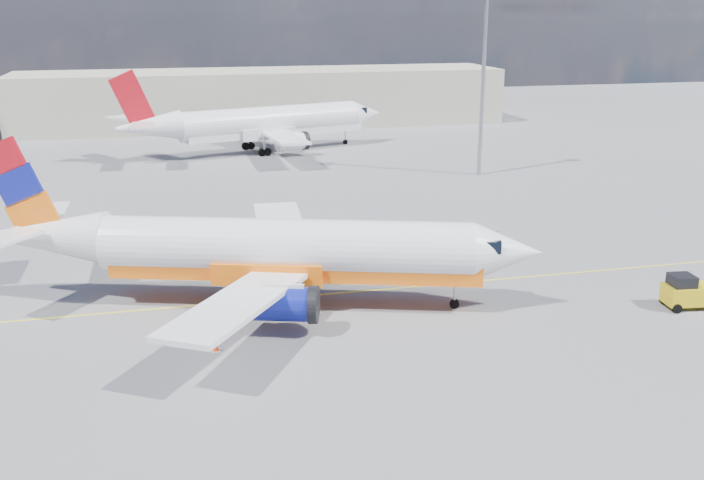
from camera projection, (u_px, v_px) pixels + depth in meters
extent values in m
plane|color=slate|center=(352.00, 311.00, 45.25)|extent=(240.00, 240.00, 0.00)
cube|color=yellow|center=(340.00, 293.00, 48.04)|extent=(70.00, 0.15, 0.01)
cube|color=#B9B39F|center=(263.00, 98.00, 115.03)|extent=(70.00, 14.00, 8.00)
cylinder|color=white|center=(287.00, 247.00, 45.30)|extent=(21.40, 9.82, 3.31)
cone|color=white|center=(508.00, 252.00, 44.40)|extent=(4.74, 4.36, 3.31)
cone|color=white|center=(50.00, 236.00, 46.22)|extent=(7.46, 5.11, 3.15)
cube|color=black|center=(485.00, 242.00, 44.34)|extent=(2.27, 2.65, 0.68)
cube|color=orange|center=(296.00, 266.00, 45.59)|extent=(21.22, 9.27, 1.17)
cube|color=white|center=(281.00, 229.00, 52.18)|extent=(3.95, 11.89, 0.78)
cube|color=white|center=(238.00, 303.00, 39.14)|extent=(8.86, 11.56, 0.78)
cylinder|color=navy|center=(306.00, 254.00, 49.97)|extent=(3.91, 2.85, 1.85)
cylinder|color=navy|center=(284.00, 304.00, 41.59)|extent=(3.91, 2.85, 1.85)
cylinder|color=black|center=(330.00, 255.00, 49.86)|extent=(1.10, 2.10, 2.05)
cylinder|color=black|center=(313.00, 305.00, 41.48)|extent=(1.10, 2.10, 2.05)
cube|color=orange|center=(20.00, 187.00, 45.47)|extent=(4.44, 1.70, 6.08)
cube|color=white|center=(48.00, 212.00, 49.12)|extent=(2.16, 4.88, 0.18)
cylinder|color=#9B9BA3|center=(455.00, 289.00, 45.26)|extent=(0.22, 0.22, 2.05)
cylinder|color=black|center=(454.00, 304.00, 45.53)|extent=(0.59, 0.39, 0.55)
cylinder|color=black|center=(263.00, 283.00, 48.56)|extent=(0.95, 0.62, 0.88)
cylinder|color=black|center=(248.00, 311.00, 44.09)|extent=(0.95, 0.62, 0.88)
cylinder|color=white|center=(271.00, 121.00, 94.08)|extent=(22.65, 9.62, 3.49)
cone|color=white|center=(366.00, 114.00, 100.47)|extent=(4.91, 4.49, 3.49)
cone|color=white|center=(148.00, 127.00, 86.85)|extent=(7.82, 5.18, 3.31)
cube|color=black|center=(356.00, 110.00, 99.62)|extent=(2.33, 2.75, 0.72)
cube|color=white|center=(275.00, 130.00, 94.66)|extent=(22.48, 9.03, 1.23)
cube|color=white|center=(237.00, 122.00, 99.57)|extent=(9.02, 12.30, 0.82)
cube|color=white|center=(285.00, 138.00, 87.65)|extent=(3.74, 12.43, 0.82)
cylinder|color=white|center=(260.00, 131.00, 98.70)|extent=(4.09, 2.90, 1.95)
cylinder|color=white|center=(292.00, 142.00, 91.04)|extent=(4.09, 2.90, 1.95)
cylinder|color=black|center=(272.00, 130.00, 99.49)|extent=(1.09, 2.21, 2.15)
cylinder|color=black|center=(305.00, 140.00, 91.82)|extent=(1.09, 2.21, 2.15)
cube|color=#B20D19|center=(132.00, 99.00, 85.22)|extent=(4.71, 1.63, 6.40)
cube|color=white|center=(126.00, 118.00, 88.65)|extent=(4.75, 5.51, 0.18)
cube|color=white|center=(142.00, 126.00, 83.20)|extent=(2.42, 5.20, 0.18)
cylinder|color=#9B9BA3|center=(345.00, 134.00, 99.69)|extent=(0.23, 0.23, 2.15)
cylinder|color=black|center=(345.00, 142.00, 99.97)|extent=(0.62, 0.40, 0.57)
cylinder|color=black|center=(248.00, 146.00, 96.06)|extent=(1.00, 0.63, 0.92)
cylinder|color=black|center=(265.00, 152.00, 91.98)|extent=(1.00, 0.63, 0.92)
cylinder|color=black|center=(664.00, 299.00, 46.28)|extent=(0.57, 0.28, 0.55)
cylinder|color=black|center=(677.00, 309.00, 44.82)|extent=(0.57, 0.28, 0.55)
cylinder|color=black|center=(698.00, 297.00, 46.54)|extent=(0.57, 0.28, 0.55)
cube|color=gold|center=(689.00, 294.00, 45.52)|extent=(3.01, 1.86, 1.10)
cube|color=black|center=(682.00, 280.00, 45.20)|extent=(1.46, 1.46, 0.66)
cube|color=white|center=(216.00, 351.00, 39.92)|extent=(0.40, 0.40, 0.04)
cone|color=#FF460A|center=(216.00, 346.00, 39.84)|extent=(0.34, 0.34, 0.52)
cylinder|color=#9B9BA3|center=(483.00, 85.00, 79.21)|extent=(0.41, 0.41, 18.51)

